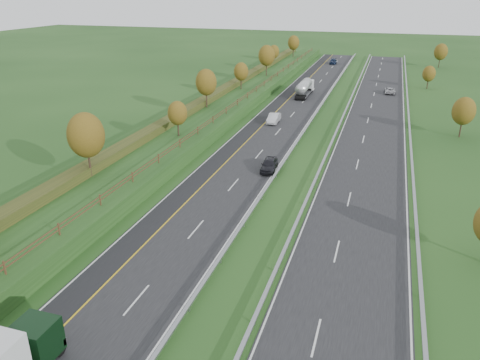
# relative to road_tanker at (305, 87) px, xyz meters

# --- Properties ---
(ground) EXTENTS (400.00, 400.00, 0.00)m
(ground) POSITION_rel_road_tanker_xyz_m (7.67, -33.49, -1.86)
(ground) COLOR #1C4017
(ground) RESTS_ON ground
(near_carriageway) EXTENTS (10.50, 200.00, 0.04)m
(near_carriageway) POSITION_rel_road_tanker_xyz_m (-0.33, -28.49, -1.84)
(near_carriageway) COLOR black
(near_carriageway) RESTS_ON ground
(far_carriageway) EXTENTS (10.50, 200.00, 0.04)m
(far_carriageway) POSITION_rel_road_tanker_xyz_m (16.17, -28.49, -1.84)
(far_carriageway) COLOR black
(far_carriageway) RESTS_ON ground
(hard_shoulder) EXTENTS (3.00, 200.00, 0.04)m
(hard_shoulder) POSITION_rel_road_tanker_xyz_m (-4.08, -28.49, -1.84)
(hard_shoulder) COLOR black
(hard_shoulder) RESTS_ON ground
(lane_markings) EXTENTS (26.75, 200.00, 0.01)m
(lane_markings) POSITION_rel_road_tanker_xyz_m (6.07, -28.61, -1.81)
(lane_markings) COLOR silver
(lane_markings) RESTS_ON near_carriageway
(embankment_left) EXTENTS (12.00, 200.00, 2.00)m
(embankment_left) POSITION_rel_road_tanker_xyz_m (-13.33, -28.49, -0.86)
(embankment_left) COLOR #1C4017
(embankment_left) RESTS_ON ground
(hedge_left) EXTENTS (2.20, 180.00, 1.10)m
(hedge_left) POSITION_rel_road_tanker_xyz_m (-15.33, -28.49, 0.69)
(hedge_left) COLOR #2B3616
(hedge_left) RESTS_ON embankment_left
(fence_left) EXTENTS (0.12, 189.06, 1.20)m
(fence_left) POSITION_rel_road_tanker_xyz_m (-8.83, -28.90, 0.87)
(fence_left) COLOR #422B19
(fence_left) RESTS_ON embankment_left
(median_barrier_near) EXTENTS (0.32, 200.00, 0.71)m
(median_barrier_near) POSITION_rel_road_tanker_xyz_m (5.37, -28.49, -1.25)
(median_barrier_near) COLOR gray
(median_barrier_near) RESTS_ON ground
(median_barrier_far) EXTENTS (0.32, 200.00, 0.71)m
(median_barrier_far) POSITION_rel_road_tanker_xyz_m (10.47, -28.49, -1.25)
(median_barrier_far) COLOR gray
(median_barrier_far) RESTS_ON ground
(outer_barrier_far) EXTENTS (0.32, 200.00, 0.71)m
(outer_barrier_far) POSITION_rel_road_tanker_xyz_m (21.97, -28.49, -1.25)
(outer_barrier_far) COLOR gray
(outer_barrier_far) RESTS_ON ground
(trees_left) EXTENTS (6.64, 164.30, 7.66)m
(trees_left) POSITION_rel_road_tanker_xyz_m (-12.97, -31.86, 4.51)
(trees_left) COLOR #2D2116
(trees_left) RESTS_ON embankment_left
(trees_far) EXTENTS (8.45, 118.60, 7.12)m
(trees_far) POSITION_rel_road_tanker_xyz_m (29.47, 0.72, 2.38)
(trees_far) COLOR #2D2116
(trees_far) RESTS_ON ground
(road_tanker) EXTENTS (2.40, 11.22, 3.46)m
(road_tanker) POSITION_rel_road_tanker_xyz_m (0.00, 0.00, 0.00)
(road_tanker) COLOR silver
(road_tanker) RESTS_ON near_carriageway
(car_dark_near) EXTENTS (2.37, 4.98, 1.65)m
(car_dark_near) POSITION_rel_road_tanker_xyz_m (3.90, -47.39, -1.00)
(car_dark_near) COLOR black
(car_dark_near) RESTS_ON near_carriageway
(car_silver_mid) EXTENTS (1.87, 5.03, 1.64)m
(car_silver_mid) POSITION_rel_road_tanker_xyz_m (-1.16, -24.14, -1.00)
(car_silver_mid) COLOR silver
(car_silver_mid) RESTS_ON near_carriageway
(car_small_far) EXTENTS (2.31, 5.19, 1.48)m
(car_small_far) POSITION_rel_road_tanker_xyz_m (0.27, 49.43, -1.08)
(car_small_far) COLOR #13203D
(car_small_far) RESTS_ON near_carriageway
(car_oncoming) EXTENTS (2.52, 5.03, 1.37)m
(car_oncoming) POSITION_rel_road_tanker_xyz_m (18.23, 8.12, -1.14)
(car_oncoming) COLOR #A3A3A8
(car_oncoming) RESTS_ON far_carriageway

